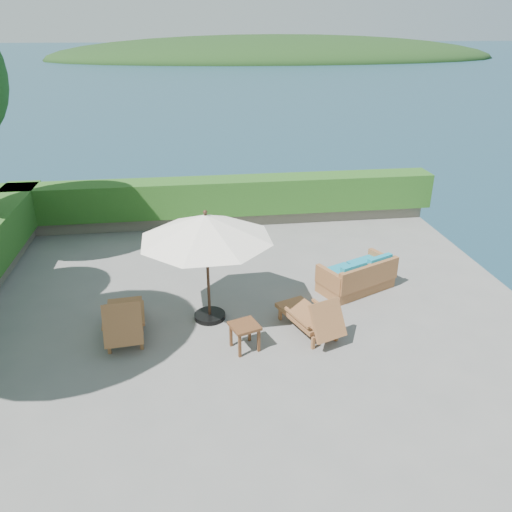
{
  "coord_description": "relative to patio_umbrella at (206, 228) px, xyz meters",
  "views": [
    {
      "loc": [
        -0.94,
        -8.29,
        5.34
      ],
      "look_at": [
        0.3,
        0.8,
        1.1
      ],
      "focal_mm": 35.0,
      "sensor_mm": 36.0,
      "label": 1
    }
  ],
  "objects": [
    {
      "name": "ground",
      "position": [
        0.7,
        -0.34,
        -1.94
      ],
      "size": [
        12.0,
        12.0,
        0.0
      ],
      "primitive_type": "plane",
      "color": "slate",
      "rests_on": "ground"
    },
    {
      "name": "foundation",
      "position": [
        0.7,
        -0.34,
        -3.49
      ],
      "size": [
        12.0,
        12.0,
        3.0
      ],
      "primitive_type": "cube",
      "color": "#534A42",
      "rests_on": "ocean"
    },
    {
      "name": "ocean",
      "position": [
        0.7,
        -0.34,
        -4.94
      ],
      "size": [
        600.0,
        600.0,
        0.0
      ],
      "primitive_type": "plane",
      "color": "#142E3F",
      "rests_on": "ground"
    },
    {
      "name": "offshore_island",
      "position": [
        25.7,
        139.66,
        -4.94
      ],
      "size": [
        126.0,
        57.6,
        12.6
      ],
      "primitive_type": "ellipsoid",
      "color": "black",
      "rests_on": "ocean"
    },
    {
      "name": "planter_wall_far",
      "position": [
        0.7,
        5.26,
        -1.76
      ],
      "size": [
        12.0,
        0.6,
        0.36
      ],
      "primitive_type": "cube",
      "color": "#726C5B",
      "rests_on": "ground"
    },
    {
      "name": "hedge_far",
      "position": [
        0.7,
        5.26,
        -1.09
      ],
      "size": [
        12.4,
        0.9,
        1.0
      ],
      "primitive_type": "cube",
      "color": "#1E4112",
      "rests_on": "planter_wall_far"
    },
    {
      "name": "patio_umbrella",
      "position": [
        0.0,
        0.0,
        0.0
      ],
      "size": [
        3.4,
        3.4,
        2.3
      ],
      "rotation": [
        0.0,
        0.0,
        0.42
      ],
      "color": "black",
      "rests_on": "ground"
    },
    {
      "name": "lounge_left",
      "position": [
        -1.6,
        -0.46,
        -1.54
      ],
      "size": [
        0.83,
        1.69,
        0.95
      ],
      "rotation": [
        0.0,
        0.0,
        0.09
      ],
      "color": "#956036",
      "rests_on": "ground"
    },
    {
      "name": "lounge_right",
      "position": [
        1.89,
        -0.81,
        -1.57
      ],
      "size": [
        1.13,
        1.65,
        0.88
      ],
      "rotation": [
        0.0,
        0.0,
        0.37
      ],
      "color": "#956036",
      "rests_on": "ground"
    },
    {
      "name": "side_table",
      "position": [
        0.58,
        -1.13,
        -1.52
      ],
      "size": [
        0.61,
        0.61,
        0.51
      ],
      "rotation": [
        0.0,
        0.0,
        0.34
      ],
      "color": "brown",
      "rests_on": "ground"
    },
    {
      "name": "wicker_loveseat",
      "position": [
        3.3,
        0.74,
        -1.62
      ],
      "size": [
        1.85,
        1.46,
        0.81
      ],
      "rotation": [
        0.0,
        0.0,
        0.43
      ],
      "color": "#956036",
      "rests_on": "ground"
    }
  ]
}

